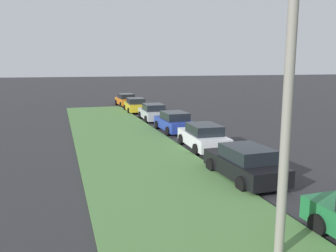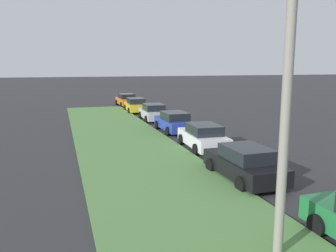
{
  "view_description": "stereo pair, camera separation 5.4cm",
  "coord_description": "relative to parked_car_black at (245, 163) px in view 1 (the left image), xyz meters",
  "views": [
    {
      "loc": [
        0.17,
        10.93,
        4.82
      ],
      "look_at": [
        19.99,
        4.67,
        1.16
      ],
      "focal_mm": 37.03,
      "sensor_mm": 36.0,
      "label": 1
    },
    {
      "loc": [
        0.15,
        10.88,
        4.82
      ],
      "look_at": [
        19.99,
        4.67,
        1.16
      ],
      "focal_mm": 37.03,
      "sensor_mm": 36.0,
      "label": 2
    }
  ],
  "objects": [
    {
      "name": "streetlight",
      "position": [
        -5.63,
        1.88,
        3.67
      ],
      "size": [
        0.37,
        2.87,
        7.5
      ],
      "color": "gray",
      "rests_on": "ground"
    },
    {
      "name": "parked_car_black",
      "position": [
        0.0,
        0.0,
        0.0
      ],
      "size": [
        4.33,
        2.08,
        1.47
      ],
      "rotation": [
        0.0,
        0.0,
        0.02
      ],
      "color": "black",
      "rests_on": "ground"
    },
    {
      "name": "parked_car_blue",
      "position": [
        11.18,
        -0.59,
        0.0
      ],
      "size": [
        4.32,
        2.06,
        1.47
      ],
      "rotation": [
        0.0,
        0.0,
        0.01
      ],
      "color": "#23389E",
      "rests_on": "ground"
    },
    {
      "name": "parked_car_orange",
      "position": [
        28.31,
        -0.26,
        0.0
      ],
      "size": [
        4.36,
        2.14,
        1.47
      ],
      "rotation": [
        0.0,
        0.0,
        0.04
      ],
      "color": "orange",
      "rests_on": "ground"
    },
    {
      "name": "parked_car_yellow",
      "position": [
        22.6,
        -0.18,
        0.0
      ],
      "size": [
        4.37,
        2.15,
        1.47
      ],
      "rotation": [
        0.0,
        0.0,
        -0.04
      ],
      "color": "gold",
      "rests_on": "ground"
    },
    {
      "name": "parked_car_silver",
      "position": [
        16.73,
        -0.49,
        0.0
      ],
      "size": [
        4.36,
        2.13,
        1.47
      ],
      "rotation": [
        0.0,
        0.0,
        -0.03
      ],
      "color": "#B2B5BA",
      "rests_on": "ground"
    },
    {
      "name": "parked_car_white",
      "position": [
        5.63,
        -0.52,
        0.0
      ],
      "size": [
        4.38,
        2.17,
        1.47
      ],
      "rotation": [
        0.0,
        0.0,
        -0.05
      ],
      "color": "silver",
      "rests_on": "ground"
    },
    {
      "name": "grass_median",
      "position": [
        -2.7,
        3.6,
        -0.66
      ],
      "size": [
        60.0,
        6.0,
        0.12
      ],
      "primitive_type": "cube",
      "color": "#517F42",
      "rests_on": "ground"
    }
  ]
}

